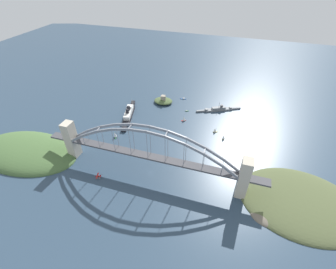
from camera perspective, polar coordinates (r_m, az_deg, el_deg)
ground_plane at (r=332.47m, az=-4.20°, el=-9.06°), size 1400.00×1400.00×0.00m
harbor_arch_bridge at (r=310.05m, az=-4.47°, el=-5.02°), size 299.55×15.61×75.92m
headland_west_shore at (r=419.92m, az=-30.92°, el=-3.77°), size 162.17×93.47×27.19m
headland_east_shore at (r=338.42m, az=28.83°, el=-14.27°), size 143.96×112.88×16.94m
ocean_liner at (r=442.66m, az=-9.41°, el=4.94°), size 31.89×97.01×19.71m
naval_cruiser at (r=466.23m, az=12.11°, el=6.00°), size 79.89×42.27×17.08m
fort_island_mid_harbor at (r=480.47m, az=-1.15°, el=8.11°), size 36.90×30.00×16.64m
seaplane_taxiing_near_bridge at (r=337.15m, az=-16.43°, el=-9.61°), size 7.96×10.84×4.98m
small_boat_0 at (r=396.41m, az=-12.58°, el=-0.01°), size 7.38×9.18×10.90m
small_boat_1 at (r=393.48m, az=13.21°, el=-0.62°), size 4.74×7.63×8.67m
small_boat_2 at (r=426.57m, az=3.89°, el=3.83°), size 8.49×7.04×9.61m
small_boat_3 at (r=496.17m, az=3.69°, el=8.57°), size 12.90×4.02×2.03m
small_boat_4 at (r=455.94m, az=4.54°, el=5.68°), size 7.12×3.45×2.01m
small_boat_5 at (r=405.73m, az=11.21°, el=1.02°), size 8.02×5.76×8.69m
channel_marker_buoy at (r=339.63m, az=4.39°, el=-7.54°), size 2.20×2.20×2.75m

